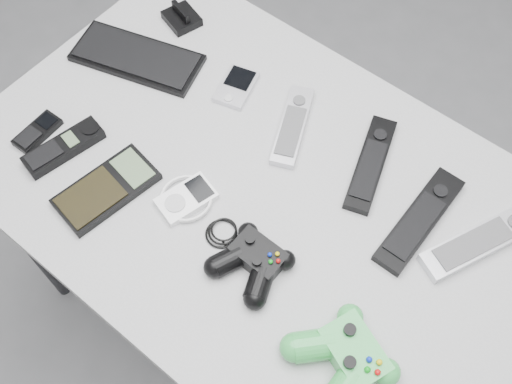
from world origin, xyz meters
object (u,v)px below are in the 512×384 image
Objects in this scene: remote_black_b at (420,219)px; mp3_player at (186,198)px; desk at (263,205)px; remote_silver_a at (293,125)px; mobile_phone at (37,132)px; pda at (236,87)px; controller_green at (345,357)px; calculator at (106,189)px; pda_keyboard at (137,57)px; remote_silver_b at (482,241)px; remote_black_a at (371,163)px; cordless_handset at (64,147)px; controller_black at (253,260)px.

remote_black_b is 2.21× the size of mp3_player.
remote_silver_a reaches higher than desk.
mobile_phone is 0.93× the size of mp3_player.
pda is 0.95× the size of mp3_player.
calculator is at bearing -156.74° from controller_green.
remote_silver_b reaches higher than pda_keyboard.
desk is 0.48m from mobile_phone.
remote_black_a is 1.29× the size of controller_green.
controller_black reaches higher than cordless_handset.
desk is at bearing -97.97° from remote_silver_a.
desk is at bearing 64.30° from mp3_player.
calculator and mp3_player have the same top height.
controller_black is at bearing -40.21° from pda_keyboard.
mp3_player is at bearing -126.23° from remote_silver_b.
pda_keyboard is 2.74× the size of pda.
controller_black reaches higher than mobile_phone.
mobile_phone is 0.52m from controller_black.
controller_green is at bearing 6.53° from mp3_player.
mobile_phone is 0.45× the size of controller_black.
mobile_phone is 0.34m from mp3_player.
remote_silver_a is at bearing 70.25° from calculator.
remote_silver_a reaches higher than mobile_phone.
controller_green reaches higher than desk.
remote_black_a reaches higher than calculator.
remote_silver_a is at bearing 175.60° from remote_black_b.
mp3_player is at bearing -167.35° from controller_green.
remote_silver_a is 0.31m from controller_black.
cordless_handset reaches higher than remote_black_b.
cordless_handset is at bearing -131.34° from remote_silver_b.
remote_black_b is at bearing -28.15° from remote_silver_a.
desk is 0.26m from pda.
controller_black is (0.08, -0.13, 0.09)m from desk.
cordless_handset reaches higher than pda.
pda is 0.47× the size of remote_black_a.
remote_silver_a is 0.80× the size of remote_silver_b.
calculator is at bearing -111.12° from pda.
pda_keyboard is (-0.42, 0.08, 0.08)m from desk.
remote_black_a is (0.55, 0.09, 0.00)m from pda_keyboard.
remote_silver_b is 1.43× the size of controller_green.
remote_black_a is (0.17, 0.02, 0.00)m from remote_silver_a.
remote_black_b is (0.27, 0.12, 0.08)m from desk.
mp3_player is at bearing 10.13° from mobile_phone.
cordless_handset is (-0.36, -0.18, 0.08)m from desk.
remote_black_b is at bearing -13.24° from pda_keyboard.
cordless_handset reaches higher than mobile_phone.
controller_green is (0.74, 0.01, 0.02)m from mobile_phone.
pda reaches higher than desk.
remote_black_b is (0.31, -0.02, 0.00)m from remote_silver_a.
pda_keyboard reaches higher than desk.
calculator reaches higher than pda_keyboard.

